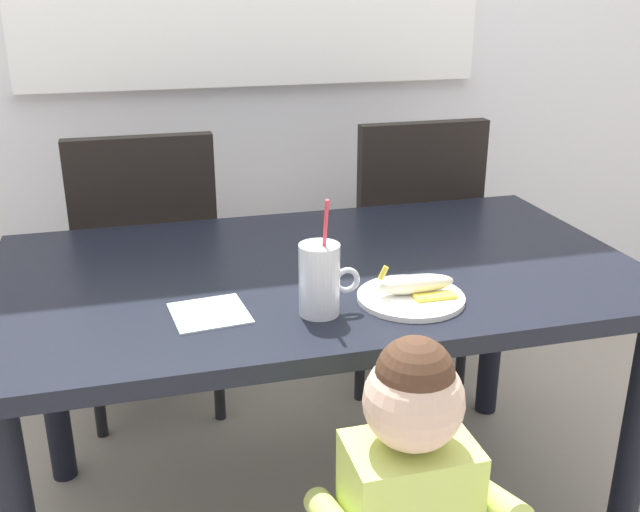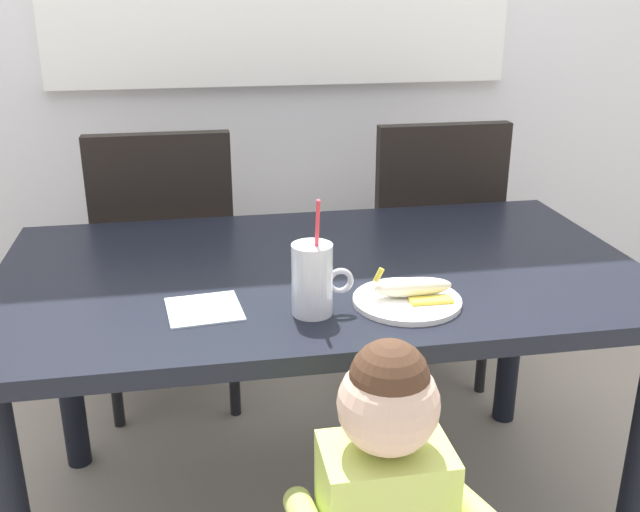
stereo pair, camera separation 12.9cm
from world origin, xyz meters
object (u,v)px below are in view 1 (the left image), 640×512
dining_chair_left (148,261)px  paper_napkin (210,313)px  snack_plate (411,298)px  peeled_banana (417,285)px  dining_chair_right (406,238)px  toddler_standing (409,500)px  milk_cup (320,283)px  dining_table (319,302)px

dining_chair_left → paper_napkin: size_ratio=6.40×
dining_chair_left → paper_napkin: 0.87m
snack_plate → peeled_banana: (0.02, 0.01, 0.03)m
dining_chair_left → dining_chair_right: same height
dining_chair_left → toddler_standing: 1.31m
paper_napkin → milk_cup: bearing=-13.9°
dining_chair_right → dining_table: bearing=53.1°
snack_plate → peeled_banana: peeled_banana is taller
dining_chair_left → paper_napkin: dining_chair_left is taller
dining_chair_right → peeled_banana: dining_chair_right is taller
dining_table → peeled_banana: bearing=-56.4°
peeled_banana → snack_plate: bearing=-155.9°
dining_chair_left → milk_cup: (0.32, -0.90, 0.25)m
dining_table → dining_chair_right: dining_chair_right is taller
dining_table → snack_plate: (0.14, -0.24, 0.10)m
peeled_banana → toddler_standing: bearing=-112.5°
peeled_banana → paper_napkin: (-0.44, 0.03, -0.03)m
dining_table → milk_cup: 0.31m
snack_plate → dining_table: bearing=120.0°
dining_table → snack_plate: bearing=-60.0°
dining_chair_left → peeled_banana: 1.05m
dining_chair_right → paper_napkin: size_ratio=6.40×
dining_chair_left → paper_napkin: bearing=96.9°
dining_chair_left → milk_cup: 0.99m
dining_chair_left → toddler_standing: size_ratio=1.15×
dining_chair_right → paper_napkin: dining_chair_right is taller
peeled_banana → dining_chair_left: bearing=121.8°
toddler_standing → paper_napkin: 0.54m
dining_chair_left → snack_plate: size_ratio=4.17×
dining_chair_left → toddler_standing: bearing=107.2°
dining_chair_right → snack_plate: bearing=68.9°
dining_table → dining_chair_left: dining_chair_left is taller
milk_cup → peeled_banana: size_ratio=1.46×
dining_chair_left → peeled_banana: bearing=121.8°
toddler_standing → paper_napkin: toddler_standing is taller
dining_chair_left → peeled_banana: size_ratio=5.57×
milk_cup → snack_plate: 0.21m
dining_table → milk_cup: size_ratio=6.07×
toddler_standing → paper_napkin: size_ratio=5.59×
toddler_standing → paper_napkin: (-0.28, 0.41, 0.21)m
paper_napkin → toddler_standing: bearing=-55.2°
toddler_standing → snack_plate: size_ratio=3.64×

